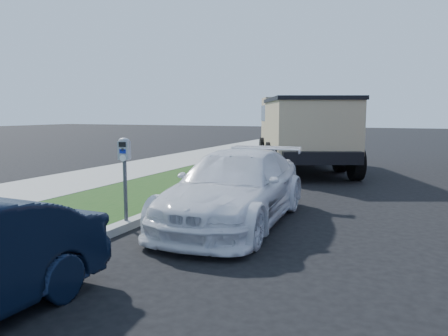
% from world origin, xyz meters
% --- Properties ---
extents(ground, '(120.00, 120.00, 0.00)m').
position_xyz_m(ground, '(0.00, 0.00, 0.00)').
color(ground, black).
rests_on(ground, ground).
extents(streetside, '(6.12, 50.00, 0.15)m').
position_xyz_m(streetside, '(-5.57, 2.00, 0.07)').
color(streetside, gray).
rests_on(streetside, ground).
extents(parking_meter, '(0.24, 0.18, 1.57)m').
position_xyz_m(parking_meter, '(-2.64, -0.81, 1.28)').
color(parking_meter, '#3F4247').
rests_on(parking_meter, ground).
extents(white_wagon, '(2.21, 4.97, 1.42)m').
position_xyz_m(white_wagon, '(-0.88, 0.38, 0.71)').
color(white_wagon, white).
rests_on(white_wagon, ground).
extents(dump_truck, '(5.21, 7.63, 2.82)m').
position_xyz_m(dump_truck, '(-1.66, 9.25, 1.59)').
color(dump_truck, black).
rests_on(dump_truck, ground).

